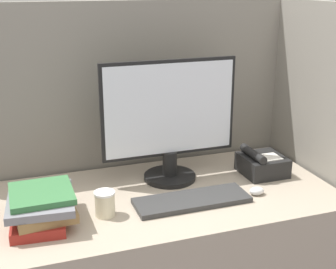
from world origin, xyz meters
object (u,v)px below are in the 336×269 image
(coffee_cup, at_px, (105,204))
(desk_telephone, at_px, (262,164))
(monitor, at_px, (170,122))
(keyboard, at_px, (192,200))
(mouse, at_px, (257,191))
(book_stack, at_px, (41,207))

(coffee_cup, bearing_deg, desk_telephone, 11.73)
(monitor, distance_m, keyboard, 0.35)
(mouse, distance_m, coffee_cup, 0.62)
(monitor, relative_size, keyboard, 1.29)
(keyboard, relative_size, book_stack, 1.54)
(book_stack, bearing_deg, monitor, 20.96)
(mouse, relative_size, book_stack, 0.21)
(coffee_cup, relative_size, book_stack, 0.33)
(coffee_cup, bearing_deg, keyboard, -1.42)
(book_stack, bearing_deg, desk_telephone, 7.70)
(keyboard, bearing_deg, book_stack, 176.79)
(mouse, distance_m, desk_telephone, 0.22)
(mouse, relative_size, coffee_cup, 0.65)
(monitor, xyz_separation_m, book_stack, (-0.56, -0.21, -0.19))
(keyboard, bearing_deg, mouse, -4.25)
(coffee_cup, distance_m, desk_telephone, 0.76)
(mouse, bearing_deg, coffee_cup, 177.31)
(desk_telephone, bearing_deg, mouse, -124.58)
(monitor, xyz_separation_m, desk_telephone, (0.41, -0.08, -0.21))
(book_stack, bearing_deg, keyboard, -3.21)
(monitor, height_order, mouse, monitor)
(mouse, height_order, desk_telephone, desk_telephone)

